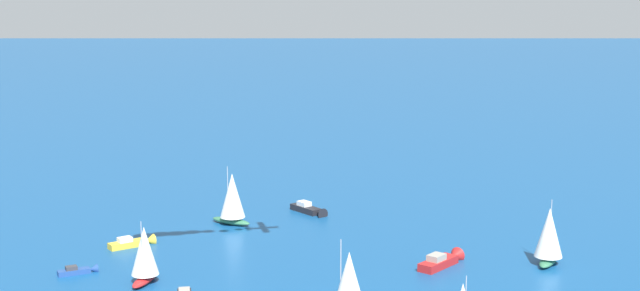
% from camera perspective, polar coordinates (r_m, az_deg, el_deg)
% --- Properties ---
extents(motorboat_far_port, '(9.18, 5.15, 2.59)m').
position_cam_1_polar(motorboat_far_port, '(167.66, -12.18, -6.28)').
color(motorboat_far_port, gold).
rests_on(motorboat_far_port, ground_plane).
extents(motorboat_inshore, '(5.27, 10.44, 2.94)m').
position_cam_1_polar(motorboat_inshore, '(188.28, -0.68, -4.26)').
color(motorboat_inshore, black).
rests_on(motorboat_inshore, ground_plane).
extents(sailboat_offshore, '(5.50, 9.55, 12.13)m').
position_cam_1_polar(sailboat_offshore, '(178.97, -5.82, -3.49)').
color(sailboat_offshore, '#33704C').
rests_on(sailboat_offshore, ground_plane).
extents(motorboat_ahead, '(11.20, 3.67, 3.20)m').
position_cam_1_polar(motorboat_ahead, '(154.08, 8.12, -7.53)').
color(motorboat_ahead, '#B21E1E').
rests_on(motorboat_ahead, ground_plane).
extents(motorboat_mid_cluster, '(6.69, 4.59, 1.93)m').
position_cam_1_polar(motorboat_mid_cluster, '(153.86, -15.60, -7.96)').
color(motorboat_mid_cluster, '#23478C').
rests_on(motorboat_mid_cluster, ground_plane).
extents(sailboat_outer_ring_b, '(8.50, 5.96, 10.65)m').
position_cam_1_polar(sailboat_outer_ring_b, '(145.38, -11.51, -7.04)').
color(sailboat_outer_ring_b, '#B21E1E').
rests_on(sailboat_outer_ring_b, ground_plane).
extents(sailboat_outer_ring_c, '(9.19, 5.58, 11.51)m').
position_cam_1_polar(sailboat_outer_ring_c, '(156.91, 14.89, -5.77)').
color(sailboat_outer_ring_c, '#33704C').
rests_on(sailboat_outer_ring_c, ground_plane).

